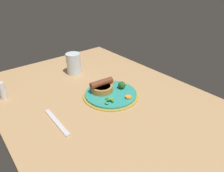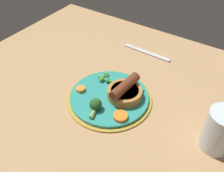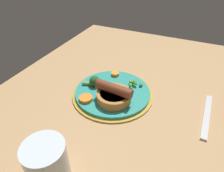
{
  "view_description": "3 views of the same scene",
  "coord_description": "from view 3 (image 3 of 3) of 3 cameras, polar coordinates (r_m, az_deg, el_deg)",
  "views": [
    {
      "loc": [
        -60.84,
        42.93,
        50.49
      ],
      "look_at": [
        -1.04,
        -6.17,
        6.5
      ],
      "focal_mm": 32.0,
      "sensor_mm": 36.0,
      "label": 1
    },
    {
      "loc": [
        26.77,
        -46.9,
        54.19
      ],
      "look_at": [
        -2.28,
        -3.19,
        7.33
      ],
      "focal_mm": 40.0,
      "sensor_mm": 36.0,
      "label": 2
    },
    {
      "loc": [
        41.38,
        15.42,
        41.5
      ],
      "look_at": [
        -2.96,
        -4.82,
        5.72
      ],
      "focal_mm": 32.0,
      "sensor_mm": 36.0,
      "label": 3
    }
  ],
  "objects": [
    {
      "name": "pea_pile",
      "position": [
        0.63,
        6.24,
        0.87
      ],
      "size": [
        4.58,
        4.55,
        1.89
      ],
      "color": "green",
      "rests_on": "dinner_plate"
    },
    {
      "name": "carrot_slice_2",
      "position": [
        0.58,
        -7.51,
        -3.56
      ],
      "size": [
        4.79,
        4.79,
        1.0
      ],
      "primitive_type": "cylinder",
      "rotation": [
        0.0,
        0.0,
        0.29
      ],
      "color": "orange",
      "rests_on": "dinner_plate"
    },
    {
      "name": "carrot_slice_1",
      "position": [
        0.68,
        0.89,
        3.47
      ],
      "size": [
        2.74,
        2.74,
        1.04
      ],
      "primitive_type": "cylinder",
      "rotation": [
        0.0,
        0.0,
        3.19
      ],
      "color": "orange",
      "rests_on": "dinner_plate"
    },
    {
      "name": "dining_table",
      "position": [
        0.6,
        3.05,
        -5.95
      ],
      "size": [
        110.0,
        80.0,
        3.0
      ],
      "primitive_type": "cube",
      "color": "tan",
      "rests_on": "ground"
    },
    {
      "name": "broccoli_floret_near",
      "position": [
        0.62,
        -5.19,
        1.35
      ],
      "size": [
        3.47,
        5.66,
        3.36
      ],
      "rotation": [
        0.0,
        0.0,
        1.88
      ],
      "color": "#235623",
      "rests_on": "dinner_plate"
    },
    {
      "name": "drinking_glass",
      "position": [
        0.4,
        -17.7,
        -21.11
      ],
      "size": [
        7.57,
        7.57,
        11.16
      ],
      "primitive_type": "cylinder",
      "color": "silver",
      "rests_on": "dining_table"
    },
    {
      "name": "dinner_plate",
      "position": [
        0.61,
        0.19,
        -2.0
      ],
      "size": [
        24.67,
        24.67,
        1.4
      ],
      "color": "#B79333",
      "rests_on": "dining_table"
    },
    {
      "name": "sausage_pudding",
      "position": [
        0.56,
        0.53,
        -2.47
      ],
      "size": [
        9.87,
        10.89,
        5.46
      ],
      "rotation": [
        0.0,
        0.0,
        4.63
      ],
      "color": "#AD7538",
      "rests_on": "dinner_plate"
    },
    {
      "name": "fork",
      "position": [
        0.6,
        25.42,
        -7.62
      ],
      "size": [
        18.03,
        1.92,
        0.6
      ],
      "primitive_type": "cube",
      "rotation": [
        0.0,
        0.0,
        -0.02
      ],
      "color": "silver",
      "rests_on": "dining_table"
    }
  ]
}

